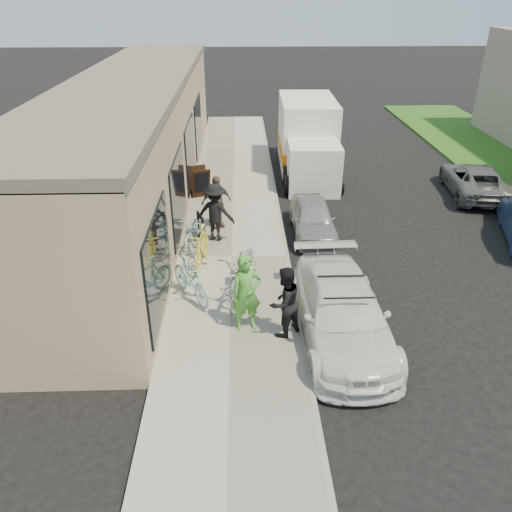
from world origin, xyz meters
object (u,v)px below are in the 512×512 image
object	(u,v)px
far_car_gray	(475,180)
cruiser_bike_b	(196,230)
cruiser_bike_a	(191,279)
woman_rider	(246,293)
cruiser_bike_c	(202,247)
bystander_a	(215,212)
sedan_white	(342,312)
tandem_bike	(242,271)
bike_rack	(201,227)
moving_truck	(308,141)
bystander_b	(216,202)
sandwich_board	(200,182)
sedan_silver	(313,218)
man_standing	(284,302)

from	to	relation	value
far_car_gray	cruiser_bike_b	distance (m)	10.66
cruiser_bike_a	woman_rider	bearing A→B (deg)	-75.93
cruiser_bike_c	cruiser_bike_b	bearing A→B (deg)	109.00
bystander_a	sedan_white	bearing A→B (deg)	138.53
cruiser_bike_a	bystander_a	distance (m)	3.22
tandem_bike	cruiser_bike_b	distance (m)	3.00
cruiser_bike_a	cruiser_bike_b	bearing A→B (deg)	59.26
bike_rack	moving_truck	size ratio (longest dim) A/B	0.17
bike_rack	woman_rider	size ratio (longest dim) A/B	0.55
cruiser_bike_c	bystander_a	size ratio (longest dim) A/B	1.00
tandem_bike	woman_rider	world-z (taller)	woman_rider
moving_truck	bystander_a	world-z (taller)	moving_truck
cruiser_bike_c	bystander_b	xyz separation A→B (m)	(0.32, 2.39, 0.31)
sandwich_board	moving_truck	bearing A→B (deg)	15.50
cruiser_bike_b	bystander_a	xyz separation A→B (m)	(0.57, 0.32, 0.40)
sedan_white	sedan_silver	world-z (taller)	sedan_white
sandwich_board	woman_rider	size ratio (longest dim) A/B	0.59
man_standing	sandwich_board	bearing A→B (deg)	-113.09
bike_rack	man_standing	size ratio (longest dim) A/B	0.60
man_standing	bystander_b	world-z (taller)	bystander_b
bystander_b	moving_truck	bearing A→B (deg)	32.49
sedan_white	tandem_bike	size ratio (longest dim) A/B	1.88
tandem_bike	cruiser_bike_a	distance (m)	1.24
woman_rider	bystander_a	distance (m)	4.47
tandem_bike	cruiser_bike_a	bearing A→B (deg)	-159.76
sedan_silver	cruiser_bike_c	size ratio (longest dim) A/B	1.82
moving_truck	woman_rider	size ratio (longest dim) A/B	3.27
bystander_a	bystander_b	xyz separation A→B (m)	(-0.01, 0.89, -0.04)
bike_rack	far_car_gray	distance (m)	10.55
cruiser_bike_a	far_car_gray	bearing A→B (deg)	2.49
tandem_bike	man_standing	size ratio (longest dim) A/B	1.49
bystander_a	tandem_bike	bearing A→B (deg)	120.60
bystander_a	bystander_b	bearing A→B (deg)	-72.97
sandwich_board	cruiser_bike_a	size ratio (longest dim) A/B	0.61
man_standing	sedan_white	bearing A→B (deg)	142.61
tandem_bike	bystander_b	xyz separation A→B (m)	(-0.76, 3.90, 0.20)
tandem_bike	woman_rider	bearing A→B (deg)	-73.52
bike_rack	cruiser_bike_c	bearing A→B (deg)	-85.22
cruiser_bike_c	bystander_a	xyz separation A→B (m)	(0.32, 1.49, 0.35)
woman_rider	cruiser_bike_c	size ratio (longest dim) A/B	1.03
cruiser_bike_c	tandem_bike	bearing A→B (deg)	-47.68
far_car_gray	cruiser_bike_c	bearing A→B (deg)	36.28
cruiser_bike_c	bystander_b	distance (m)	2.43
cruiser_bike_b	cruiser_bike_c	xyz separation A→B (m)	(0.25, -1.18, 0.06)
moving_truck	woman_rider	distance (m)	11.33
sandwich_board	moving_truck	world-z (taller)	moving_truck
cruiser_bike_a	bystander_b	distance (m)	4.09
tandem_bike	cruiser_bike_c	bearing A→B (deg)	138.53
bike_rack	bystander_b	distance (m)	1.38
moving_truck	man_standing	size ratio (longest dim) A/B	3.61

